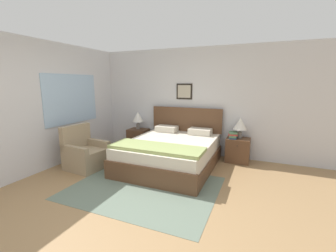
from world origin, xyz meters
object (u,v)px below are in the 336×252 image
at_px(nightstand_by_door, 238,150).
at_px(table_lamp_near_window, 138,117).
at_px(bed, 171,152).
at_px(table_lamp_by_door, 240,124).
at_px(armchair, 85,154).
at_px(nightstand_near_window, 138,139).

distance_m(nightstand_by_door, table_lamp_near_window, 2.66).
bearing_deg(bed, table_lamp_by_door, 33.81).
relative_size(armchair, table_lamp_by_door, 1.95).
xyz_separation_m(bed, armchair, (-1.62, -0.78, -0.02)).
distance_m(bed, nightstand_by_door, 1.54).
xyz_separation_m(armchair, table_lamp_near_window, (0.32, 1.66, 0.57)).
bearing_deg(table_lamp_near_window, armchair, -100.81).
bearing_deg(armchair, nightstand_by_door, 124.51).
xyz_separation_m(bed, table_lamp_near_window, (-1.30, 0.87, 0.55)).
xyz_separation_m(nightstand_near_window, table_lamp_near_window, (-0.01, 0.02, 0.59)).
bearing_deg(armchair, bed, 121.02).
bearing_deg(bed, armchair, -154.17).
bearing_deg(table_lamp_near_window, nightstand_near_window, -61.66).
height_order(armchair, table_lamp_by_door, table_lamp_by_door).
distance_m(armchair, nightstand_near_window, 1.67).
height_order(table_lamp_near_window, table_lamp_by_door, same).
distance_m(bed, table_lamp_near_window, 1.66).
distance_m(bed, nightstand_near_window, 1.54).
xyz_separation_m(nightstand_by_door, table_lamp_by_door, (0.02, 0.02, 0.59)).
bearing_deg(bed, table_lamp_near_window, 146.14).
height_order(nightstand_by_door, table_lamp_by_door, table_lamp_by_door).
xyz_separation_m(nightstand_near_window, nightstand_by_door, (2.58, 0.00, 0.00)).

